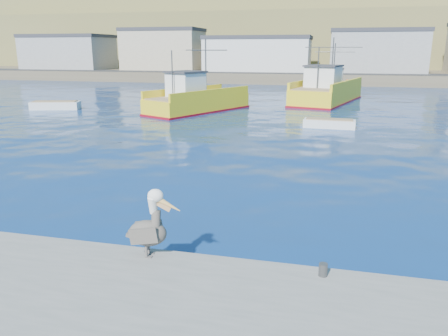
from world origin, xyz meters
name	(u,v)px	position (x,y,z in m)	size (l,w,h in m)	color
ground	(228,227)	(0.00, 0.00, 0.00)	(260.00, 260.00, 0.00)	#072252
dock_bollards	(220,258)	(0.60, -3.40, 0.65)	(36.20, 0.20, 0.30)	#4C4C4C
far_shore	(323,35)	(0.00, 109.20, 8.98)	(200.00, 81.00, 24.00)	brown
trawler_yellow_a	(196,100)	(-8.75, 25.04, 1.01)	(7.88, 11.20, 6.44)	yellow
trawler_yellow_b	(327,92)	(2.50, 35.04, 1.13)	(7.66, 13.60, 6.72)	yellow
boat_orange	(332,88)	(3.06, 40.34, 1.05)	(4.57, 8.88, 6.13)	#D25514
skiff_left	(56,106)	(-22.09, 23.52, 0.30)	(4.63, 2.68, 0.95)	silver
skiff_mid	(329,124)	(2.97, 19.34, 0.25)	(3.68, 1.46, 0.79)	silver
pelican	(149,228)	(-1.19, -3.37, 1.24)	(1.42, 0.67, 1.74)	#595451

